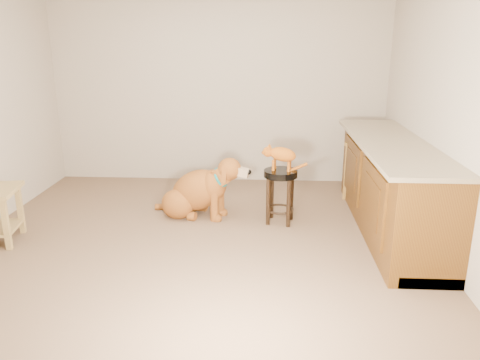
# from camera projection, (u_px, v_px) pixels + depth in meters

# --- Properties ---
(floor) EXTENTS (4.50, 4.00, 0.01)m
(floor) POSITION_uv_depth(u_px,v_px,m) (200.00, 236.00, 4.75)
(floor) COLOR brown
(floor) RESTS_ON ground
(room_shell) EXTENTS (4.54, 4.04, 2.62)m
(room_shell) POSITION_uv_depth(u_px,v_px,m) (195.00, 67.00, 4.26)
(room_shell) COLOR #A99B88
(room_shell) RESTS_ON ground
(cabinet_run) EXTENTS (0.70, 2.56, 0.94)m
(cabinet_run) POSITION_uv_depth(u_px,v_px,m) (391.00, 189.00, 4.80)
(cabinet_run) COLOR #502F0E
(cabinet_run) RESTS_ON ground
(padded_stool) EXTENTS (0.36, 0.36, 0.59)m
(padded_stool) POSITION_uv_depth(u_px,v_px,m) (280.00, 186.00, 4.99)
(padded_stool) COLOR black
(padded_stool) RESTS_ON ground
(wood_stool) EXTENTS (0.51, 0.51, 0.72)m
(wood_stool) POSITION_uv_depth(u_px,v_px,m) (362.00, 169.00, 5.79)
(wood_stool) COLOR brown
(wood_stool) RESTS_ON ground
(golden_retriever) EXTENTS (1.14, 0.67, 0.75)m
(golden_retriever) POSITION_uv_depth(u_px,v_px,m) (198.00, 192.00, 5.22)
(golden_retriever) COLOR brown
(golden_retriever) RESTS_ON ground
(tabby_kitten) EXTENTS (0.49, 0.20, 0.30)m
(tabby_kitten) POSITION_uv_depth(u_px,v_px,m) (280.00, 155.00, 4.90)
(tabby_kitten) COLOR #9A4A0F
(tabby_kitten) RESTS_ON padded_stool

